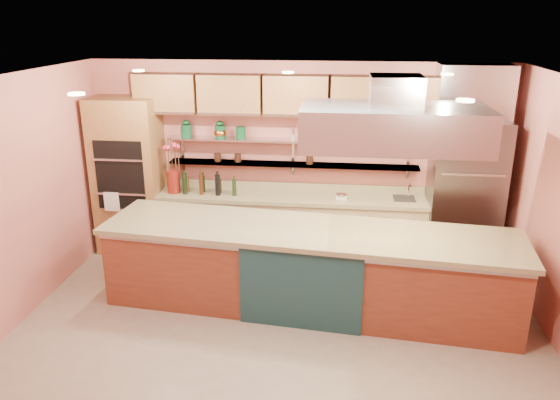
# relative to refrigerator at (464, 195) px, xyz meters

# --- Properties ---
(floor) EXTENTS (6.00, 5.00, 0.02)m
(floor) POSITION_rel_refrigerator_xyz_m (-2.35, -2.14, -1.06)
(floor) COLOR gray
(floor) RESTS_ON ground
(ceiling) EXTENTS (6.00, 5.00, 0.02)m
(ceiling) POSITION_rel_refrigerator_xyz_m (-2.35, -2.14, 1.75)
(ceiling) COLOR black
(ceiling) RESTS_ON wall_back
(wall_back) EXTENTS (6.00, 0.04, 2.80)m
(wall_back) POSITION_rel_refrigerator_xyz_m (-2.35, 0.36, 0.35)
(wall_back) COLOR #BC6558
(wall_back) RESTS_ON floor
(wall_front) EXTENTS (6.00, 0.04, 2.80)m
(wall_front) POSITION_rel_refrigerator_xyz_m (-2.35, -4.64, 0.35)
(wall_front) COLOR #BC6558
(wall_front) RESTS_ON floor
(wall_left) EXTENTS (0.04, 5.00, 2.80)m
(wall_left) POSITION_rel_refrigerator_xyz_m (-5.35, -2.14, 0.35)
(wall_left) COLOR #BC6558
(wall_left) RESTS_ON floor
(oven_stack) EXTENTS (0.95, 0.64, 2.30)m
(oven_stack) POSITION_rel_refrigerator_xyz_m (-4.80, 0.04, 0.10)
(oven_stack) COLOR olive
(oven_stack) RESTS_ON floor
(refrigerator) EXTENTS (0.95, 0.72, 2.10)m
(refrigerator) POSITION_rel_refrigerator_xyz_m (0.00, 0.00, 0.00)
(refrigerator) COLOR slate
(refrigerator) RESTS_ON floor
(back_counter) EXTENTS (3.84, 0.64, 0.93)m
(back_counter) POSITION_rel_refrigerator_xyz_m (-2.40, 0.06, -0.58)
(back_counter) COLOR tan
(back_counter) RESTS_ON floor
(wall_shelf_lower) EXTENTS (3.60, 0.26, 0.03)m
(wall_shelf_lower) POSITION_rel_refrigerator_xyz_m (-2.40, 0.23, 0.30)
(wall_shelf_lower) COLOR #B3B7BB
(wall_shelf_lower) RESTS_ON wall_back
(wall_shelf_upper) EXTENTS (3.60, 0.26, 0.03)m
(wall_shelf_upper) POSITION_rel_refrigerator_xyz_m (-2.40, 0.23, 0.65)
(wall_shelf_upper) COLOR #B3B7BB
(wall_shelf_upper) RESTS_ON wall_back
(upper_cabinets) EXTENTS (4.60, 0.36, 0.55)m
(upper_cabinets) POSITION_rel_refrigerator_xyz_m (-2.35, 0.18, 1.30)
(upper_cabinets) COLOR olive
(upper_cabinets) RESTS_ON wall_back
(range_hood) EXTENTS (2.00, 1.00, 0.45)m
(range_hood) POSITION_rel_refrigerator_xyz_m (-1.15, -1.41, 1.20)
(range_hood) COLOR #B3B7BB
(range_hood) RESTS_ON ceiling
(ceiling_downlights) EXTENTS (4.00, 2.80, 0.02)m
(ceiling_downlights) POSITION_rel_refrigerator_xyz_m (-2.35, -1.94, 1.72)
(ceiling_downlights) COLOR #FFE5A5
(ceiling_downlights) RESTS_ON ceiling
(island) EXTENTS (4.92, 1.54, 1.01)m
(island) POSITION_rel_refrigerator_xyz_m (-2.05, -1.41, -0.54)
(island) COLOR brown
(island) RESTS_ON floor
(flower_vase) EXTENTS (0.25, 0.25, 0.34)m
(flower_vase) POSITION_rel_refrigerator_xyz_m (-4.12, 0.01, 0.05)
(flower_vase) COLOR maroon
(flower_vase) RESTS_ON back_counter
(oil_bottle_cluster) EXTENTS (0.88, 0.39, 0.27)m
(oil_bottle_cluster) POSITION_rel_refrigerator_xyz_m (-3.57, 0.01, 0.02)
(oil_bottle_cluster) COLOR black
(oil_bottle_cluster) RESTS_ON back_counter
(kitchen_scale) EXTENTS (0.19, 0.16, 0.09)m
(kitchen_scale) POSITION_rel_refrigerator_xyz_m (-1.68, 0.01, -0.08)
(kitchen_scale) COLOR silver
(kitchen_scale) RESTS_ON back_counter
(bar_faucet) EXTENTS (0.03, 0.03, 0.23)m
(bar_faucet) POSITION_rel_refrigerator_xyz_m (-0.74, 0.11, -0.00)
(bar_faucet) COLOR white
(bar_faucet) RESTS_ON back_counter
(copper_kettle) EXTENTS (0.18, 0.18, 0.14)m
(copper_kettle) POSITION_rel_refrigerator_xyz_m (-3.45, 0.23, 0.74)
(copper_kettle) COLOR #B26329
(copper_kettle) RESTS_ON wall_shelf_upper
(green_canister) EXTENTS (0.14, 0.14, 0.17)m
(green_canister) POSITION_rel_refrigerator_xyz_m (-3.15, 0.23, 0.75)
(green_canister) COLOR #0E4222
(green_canister) RESTS_ON wall_shelf_upper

